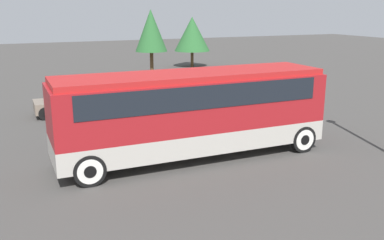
{
  "coord_description": "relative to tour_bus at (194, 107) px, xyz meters",
  "views": [
    {
      "loc": [
        -6.21,
        -14.14,
        5.54
      ],
      "look_at": [
        0.0,
        0.0,
        1.47
      ],
      "focal_mm": 40.0,
      "sensor_mm": 36.0,
      "label": 1
    }
  ],
  "objects": [
    {
      "name": "parked_car_near",
      "position": [
        1.92,
        5.86,
        -1.23
      ],
      "size": [
        4.22,
        1.93,
        1.49
      ],
      "color": "silver",
      "rests_on": "ground_plane"
    },
    {
      "name": "tree_center",
      "position": [
        10.28,
        23.59,
        1.15
      ],
      "size": [
        3.36,
        3.36,
        4.72
      ],
      "color": "brown",
      "rests_on": "ground_plane"
    },
    {
      "name": "parked_car_mid",
      "position": [
        -2.91,
        8.89,
        -1.3
      ],
      "size": [
        4.55,
        1.79,
        1.3
      ],
      "color": "#7A6B5B",
      "rests_on": "ground_plane"
    },
    {
      "name": "tour_bus",
      "position": [
        0.0,
        0.0,
        0.0
      ],
      "size": [
        10.21,
        2.69,
        3.26
      ],
      "color": "#B7B2A8",
      "rests_on": "ground_plane"
    },
    {
      "name": "ground_plane",
      "position": [
        -0.1,
        0.0,
        -1.96
      ],
      "size": [
        120.0,
        120.0,
        0.0
      ],
      "primitive_type": "plane",
      "color": "#423F3D"
    },
    {
      "name": "tree_left",
      "position": [
        4.45,
        18.31,
        1.83
      ],
      "size": [
        2.51,
        2.51,
        5.43
      ],
      "color": "brown",
      "rests_on": "ground_plane"
    }
  ]
}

